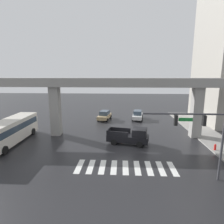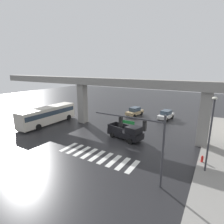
{
  "view_description": "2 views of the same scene",
  "coord_description": "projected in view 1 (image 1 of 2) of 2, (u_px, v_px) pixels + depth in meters",
  "views": [
    {
      "loc": [
        -0.43,
        -21.42,
        8.75
      ],
      "look_at": [
        -1.63,
        1.82,
        3.93
      ],
      "focal_mm": 30.21,
      "sensor_mm": 36.0,
      "label": 1
    },
    {
      "loc": [
        10.88,
        -19.77,
        9.62
      ],
      "look_at": [
        -2.23,
        1.93,
        3.35
      ],
      "focal_mm": 28.47,
      "sensor_mm": 36.0,
      "label": 2
    }
  ],
  "objects": [
    {
      "name": "sedan_tan",
      "position": [
        105.0,
        115.0,
        35.86
      ],
      "size": [
        2.56,
        4.56,
        1.72
      ],
      "color": "tan",
      "rests_on": "ground"
    },
    {
      "name": "crosswalk_stripes",
      "position": [
        126.0,
        167.0,
        17.79
      ],
      "size": [
        9.35,
        2.8,
        0.01
      ],
      "color": "silver",
      "rests_on": "ground"
    },
    {
      "name": "elevated_overpass",
      "position": [
        125.0,
        87.0,
        25.4
      ],
      "size": [
        59.95,
        2.01,
        8.1
      ],
      "color": "gray",
      "rests_on": "ground"
    },
    {
      "name": "fire_hydrant",
      "position": [
        215.0,
        148.0,
        21.43
      ],
      "size": [
        0.24,
        0.24,
        0.85
      ],
      "color": "red",
      "rests_on": "ground"
    },
    {
      "name": "city_bus",
      "position": [
        8.0,
        131.0,
        23.27
      ],
      "size": [
        2.83,
        10.81,
        2.99
      ],
      "color": "beige",
      "rests_on": "ground"
    },
    {
      "name": "sidewalk_east",
      "position": [
        217.0,
        142.0,
        24.03
      ],
      "size": [
        4.0,
        36.0,
        0.15
      ],
      "primitive_type": "cube",
      "color": "gray",
      "rests_on": "ground"
    },
    {
      "name": "pickup_truck",
      "position": [
        130.0,
        136.0,
        23.48
      ],
      "size": [
        5.38,
        2.91,
        2.08
      ],
      "color": "black",
      "rests_on": "ground"
    },
    {
      "name": "traffic_signal_mast",
      "position": [
        202.0,
        129.0,
        14.94
      ],
      "size": [
        6.49,
        0.32,
        6.2
      ],
      "color": "#38383D",
      "rests_on": "ground"
    },
    {
      "name": "sedan_white",
      "position": [
        138.0,
        115.0,
        36.12
      ],
      "size": [
        2.37,
        4.49,
        1.72
      ],
      "color": "silver",
      "rests_on": "ground"
    },
    {
      "name": "ground_plane",
      "position": [
        125.0,
        147.0,
        22.7
      ],
      "size": [
        120.0,
        120.0,
        0.0
      ],
      "primitive_type": "plane",
      "color": "#232326"
    }
  ]
}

